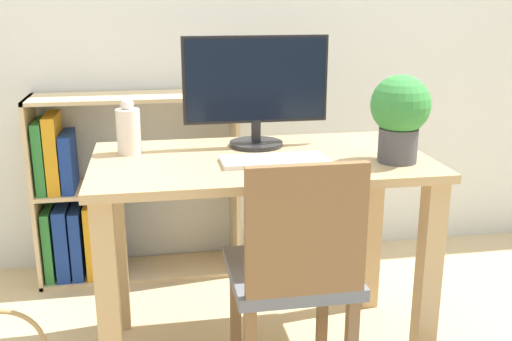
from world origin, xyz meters
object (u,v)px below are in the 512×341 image
keyboard (274,160)px  chair (295,272)px  monitor (256,85)px  potted_plant (400,113)px  vase (128,129)px  bookshelf (100,203)px

keyboard → chair: chair is taller
monitor → potted_plant: 0.54m
monitor → vase: 0.49m
potted_plant → chair: 0.64m
vase → chair: bearing=-42.0°
keyboard → bookshelf: bearing=128.0°
chair → bookshelf: (-0.69, 1.11, -0.11)m
monitor → bookshelf: size_ratio=0.57×
bookshelf → keyboard: bearing=-52.0°
potted_plant → chair: potted_plant is taller
bookshelf → potted_plant: bearing=-40.2°
bookshelf → chair: bearing=-58.0°
potted_plant → bookshelf: 1.53m
vase → potted_plant: potted_plant is taller
keyboard → potted_plant: 0.45m
keyboard → chair: bearing=-85.4°
vase → chair: vase is taller
vase → potted_plant: (0.91, -0.27, 0.08)m
vase → keyboard: bearing=-23.4°
keyboard → bookshelf: bookshelf is taller
monitor → vase: bearing=-175.7°
chair → bookshelf: bearing=120.9°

